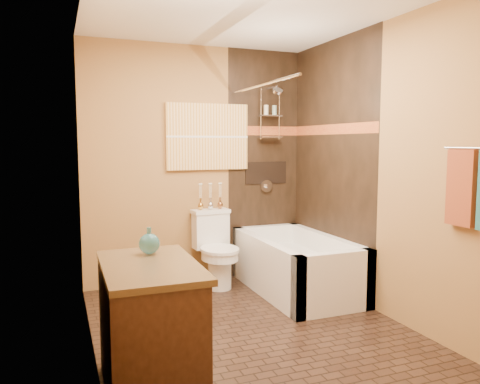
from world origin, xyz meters
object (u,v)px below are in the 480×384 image
sunset_painting (208,137)px  bathtub (296,269)px  vanity (150,328)px  toilet (216,248)px

sunset_painting → bathtub: sunset_painting is taller
sunset_painting → vanity: 2.63m
toilet → bathtub: bearing=-38.2°
sunset_painting → toilet: sunset_painting is taller
bathtub → vanity: 2.23m
bathtub → vanity: size_ratio=1.67×
sunset_painting → bathtub: size_ratio=0.60×
bathtub → toilet: size_ratio=1.93×
sunset_painting → vanity: (-1.03, -2.12, -1.16)m
sunset_painting → vanity: bearing=-116.0°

